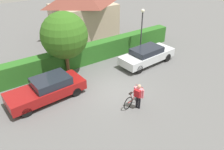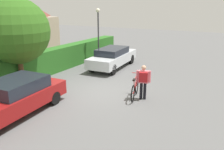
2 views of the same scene
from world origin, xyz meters
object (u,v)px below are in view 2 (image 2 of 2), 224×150
object	(u,v)px
tree_kerbside	(17,31)
street_lamp	(98,28)
parked_car_near	(12,98)
parked_car_far	(113,57)
person_rider	(143,79)
bicycle	(135,89)

from	to	relation	value
tree_kerbside	street_lamp	bearing A→B (deg)	-6.34
parked_car_near	parked_car_far	xyz separation A→B (m)	(7.89, -0.01, 0.03)
street_lamp	tree_kerbside	xyz separation A→B (m)	(-6.21, 0.69, 0.31)
parked_car_far	street_lamp	size ratio (longest dim) A/B	1.21
person_rider	tree_kerbside	bearing A→B (deg)	103.59
parked_car_far	tree_kerbside	bearing A→B (deg)	158.65
bicycle	tree_kerbside	size ratio (longest dim) A/B	0.39
street_lamp	parked_car_far	bearing A→B (deg)	-113.19
person_rider	parked_car_near	bearing A→B (deg)	135.02
parked_car_near	person_rider	bearing A→B (deg)	-44.98
parked_car_near	bicycle	bearing A→B (deg)	-41.77
bicycle	tree_kerbside	world-z (taller)	tree_kerbside
parked_car_near	parked_car_far	distance (m)	7.89
parked_car_far	bicycle	world-z (taller)	parked_car_far
bicycle	street_lamp	xyz separation A→B (m)	(4.76, 4.84, 2.09)
person_rider	street_lamp	size ratio (longest dim) A/B	0.41
parked_car_near	street_lamp	world-z (taller)	street_lamp
street_lamp	tree_kerbside	world-z (taller)	tree_kerbside
parked_car_far	person_rider	world-z (taller)	person_rider
person_rider	tree_kerbside	size ratio (longest dim) A/B	0.35
person_rider	tree_kerbside	xyz separation A→B (m)	(-1.43, 5.92, 1.89)
bicycle	tree_kerbside	bearing A→B (deg)	104.64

